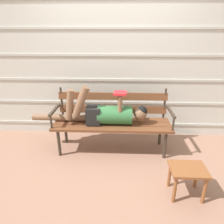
# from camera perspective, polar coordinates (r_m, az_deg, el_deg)

# --- Properties ---
(ground_plane) EXTENTS (12.00, 12.00, 0.00)m
(ground_plane) POSITION_cam_1_polar(r_m,az_deg,el_deg) (3.03, -0.13, -12.18)
(ground_plane) COLOR #936B56
(house_siding) EXTENTS (4.79, 0.08, 2.34)m
(house_siding) POSITION_cam_1_polar(r_m,az_deg,el_deg) (3.28, 0.44, 12.61)
(house_siding) COLOR beige
(house_siding) RESTS_ON ground
(park_bench) EXTENTS (1.73, 0.50, 0.92)m
(park_bench) POSITION_cam_1_polar(r_m,az_deg,el_deg) (2.99, 0.06, -1.83)
(park_bench) COLOR brown
(park_bench) RESTS_ON ground
(reclining_person) EXTENTS (1.70, 0.27, 0.58)m
(reclining_person) POSITION_cam_1_polar(r_m,az_deg,el_deg) (2.88, -2.02, -0.25)
(reclining_person) COLOR #33703D
(footstool) EXTENTS (0.38, 0.30, 0.35)m
(footstool) POSITION_cam_1_polar(r_m,az_deg,el_deg) (2.39, 20.79, -16.13)
(footstool) COLOR brown
(footstool) RESTS_ON ground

